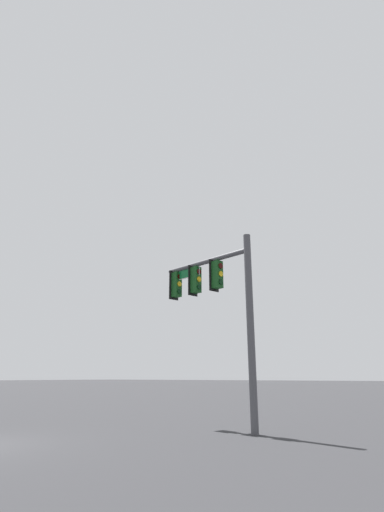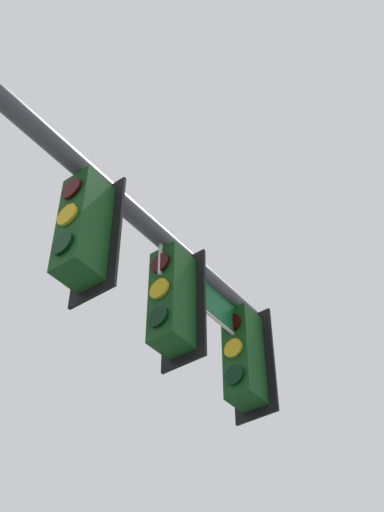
% 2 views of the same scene
% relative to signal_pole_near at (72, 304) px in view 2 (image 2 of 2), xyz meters
% --- Properties ---
extents(signal_pole_near, '(4.56, 1.29, 7.03)m').
position_rel_signal_pole_near_xyz_m(signal_pole_near, '(0.00, 0.00, 0.00)').
color(signal_pole_near, '#47474C').
rests_on(signal_pole_near, ground_plane).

